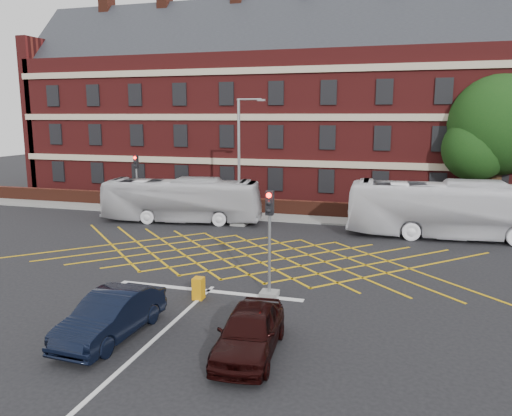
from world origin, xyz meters
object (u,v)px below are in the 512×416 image
(car_navy, at_px, (111,315))
(deciduous_tree, at_px, (498,132))
(bus_left, at_px, (182,200))
(car_maroon, at_px, (249,331))
(direction_signs, at_px, (132,192))
(street_lamp, at_px, (240,184))
(traffic_light_near, at_px, (269,254))
(traffic_light_far, at_px, (137,190))
(utility_cabinet, at_px, (199,288))
(bus_right, at_px, (453,210))

(car_navy, xyz_separation_m, deciduous_tree, (15.10, 24.46, 5.25))
(bus_left, xyz_separation_m, car_maroon, (9.99, -17.06, -0.76))
(direction_signs, bearing_deg, street_lamp, -16.25)
(traffic_light_near, bearing_deg, bus_left, 127.49)
(traffic_light_near, xyz_separation_m, traffic_light_far, (-13.68, 13.93, 0.00))
(bus_left, xyz_separation_m, car_navy, (5.34, -17.20, -0.75))
(car_maroon, height_order, direction_signs, direction_signs)
(bus_left, distance_m, deciduous_tree, 22.15)
(traffic_light_near, xyz_separation_m, utility_cabinet, (-2.61, -1.05, -1.33))
(deciduous_tree, relative_size, utility_cabinet, 11.39)
(traffic_light_far, xyz_separation_m, street_lamp, (8.50, -1.69, 0.99))
(deciduous_tree, height_order, street_lamp, deciduous_tree)
(bus_left, height_order, utility_cabinet, bus_left)
(car_maroon, xyz_separation_m, deciduous_tree, (10.44, 24.32, 5.26))
(bus_left, xyz_separation_m, utility_cabinet, (6.72, -13.21, -1.06))
(deciduous_tree, distance_m, traffic_light_near, 22.77)
(car_navy, height_order, traffic_light_near, traffic_light_near)
(traffic_light_near, bearing_deg, car_navy, -128.43)
(bus_right, height_order, deciduous_tree, deciduous_tree)
(traffic_light_near, height_order, direction_signs, traffic_light_near)
(street_lamp, bearing_deg, direction_signs, 163.75)
(bus_left, bearing_deg, traffic_light_near, -150.57)
(deciduous_tree, distance_m, direction_signs, 26.66)
(bus_left, distance_m, traffic_light_far, 4.70)
(car_navy, bearing_deg, direction_signs, 121.03)
(deciduous_tree, distance_m, utility_cabinet, 25.26)
(utility_cabinet, bearing_deg, traffic_light_near, 21.98)
(car_navy, height_order, deciduous_tree, deciduous_tree)
(deciduous_tree, xyz_separation_m, street_lamp, (-16.29, -7.19, -3.24))
(bus_left, xyz_separation_m, bus_right, (17.21, 0.22, 0.21))
(traffic_light_far, height_order, utility_cabinet, traffic_light_far)
(bus_left, distance_m, bus_right, 17.21)
(bus_left, xyz_separation_m, street_lamp, (4.15, 0.08, 1.27))
(traffic_light_far, height_order, street_lamp, street_lamp)
(bus_left, relative_size, utility_cabinet, 12.30)
(bus_left, bearing_deg, car_maroon, -157.70)
(bus_right, relative_size, street_lamp, 1.49)
(bus_right, bearing_deg, car_navy, 143.39)
(car_navy, xyz_separation_m, street_lamp, (-1.19, 17.27, 2.01))
(car_maroon, relative_size, direction_signs, 1.94)
(car_maroon, distance_m, traffic_light_far, 23.69)
(deciduous_tree, bearing_deg, utility_cabinet, -123.81)
(direction_signs, bearing_deg, traffic_light_near, -45.49)
(car_navy, bearing_deg, bus_left, 110.01)
(bus_left, height_order, car_maroon, bus_left)
(car_maroon, distance_m, direction_signs, 25.22)
(traffic_light_far, relative_size, utility_cabinet, 4.91)
(car_navy, relative_size, street_lamp, 0.55)
(deciduous_tree, xyz_separation_m, traffic_light_near, (-11.11, -19.43, -4.23))
(car_navy, bearing_deg, bus_right, 58.49)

